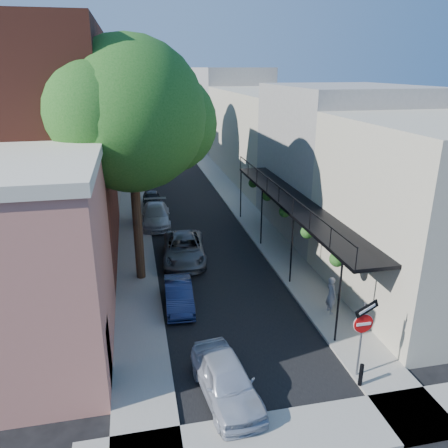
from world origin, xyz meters
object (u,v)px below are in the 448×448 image
parked_car_c (184,249)px  parked_car_e (152,199)px  pedestrian (331,295)px  sign_post (363,326)px  bollard (361,375)px  oak_near (140,117)px  parked_car_d (156,215)px  parked_car_b (179,295)px  oak_mid (136,117)px  parked_car_a (226,380)px  oak_far (134,90)px

parked_car_c → parked_car_e: bearing=102.0°
pedestrian → sign_post: bearing=164.8°
parked_car_e → pedestrian: pedestrian is taller
bollard → oak_near: size_ratio=0.07×
parked_car_c → parked_car_d: parked_car_c is taller
bollard → parked_car_b: 8.33m
oak_near → parked_car_d: size_ratio=2.51×
sign_post → parked_car_d: (-5.71, 16.98, -1.38)m
oak_mid → parked_car_e: bearing=78.3°
parked_car_a → parked_car_d: (-1.15, 16.95, -0.00)m
parked_car_e → oak_mid: bearing=-101.3°
sign_post → parked_car_d: sign_post is taller
bollard → parked_car_d: parked_car_d is taller
oak_mid → parked_car_a: (2.02, -17.23, -6.39)m
parked_car_b → parked_car_c: 4.93m
sign_post → oak_near: oak_near is taller
oak_near → parked_car_b: 8.11m
parked_car_a → parked_car_b: 6.03m
oak_near → parked_car_a: size_ratio=2.93×
bollard → parked_car_a: parked_car_a is taller
parked_car_d → parked_car_e: (-0.05, 4.24, -0.10)m
oak_near → parked_car_d: oak_near is taller
parked_car_a → pedestrian: (5.39, 3.95, 0.28)m
oak_near → parked_car_b: size_ratio=3.38×
bollard → pedestrian: bearing=77.5°
oak_far → parked_car_b: (1.11, -20.30, -7.70)m
parked_car_b → bollard: bearing=-48.5°
parked_car_b → oak_near: bearing=111.4°
sign_post → parked_car_a: size_ratio=0.77×
oak_far → parked_car_d: oak_far is taller
oak_mid → pedestrian: 16.39m
oak_near → parked_car_e: size_ratio=3.44×
bollard → oak_near: oak_near is taller
parked_car_c → oak_mid: bearing=112.9°
sign_post → parked_car_e: (-5.76, 21.22, -1.47)m
oak_near → parked_car_a: bearing=-78.0°
parked_car_b → pedestrian: size_ratio=2.05×
bollard → parked_car_e: bearing=104.5°
bollard → oak_far: bearing=103.4°
pedestrian → parked_car_a: bearing=122.8°
oak_far → parked_car_a: bearing=-85.7°
oak_near → parked_car_c: 7.64m
bollard → parked_car_a: 4.43m
oak_far → oak_mid: bearing=-90.4°
sign_post → bollard: bearing=-108.6°
parked_car_c → parked_car_e: parked_car_c is taller
parked_car_d → pedestrian: (6.54, -13.01, 0.28)m
oak_near → parked_car_c: (1.97, 1.57, -7.21)m
sign_post → pedestrian: 4.21m
bollard → pedestrian: size_ratio=0.49×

